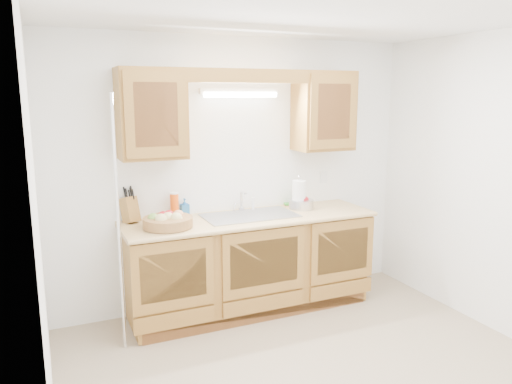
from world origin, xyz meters
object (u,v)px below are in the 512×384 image
knife_block (130,209)px  paper_towel (299,195)px  apple_bowl (301,203)px  fruit_basket (168,221)px

knife_block → paper_towel: 1.58m
apple_bowl → paper_towel: bearing=168.7°
knife_block → apple_bowl: size_ratio=1.10×
apple_bowl → fruit_basket: bearing=-173.7°
apple_bowl → knife_block: bearing=174.5°
fruit_basket → apple_bowl: 1.35m
paper_towel → apple_bowl: size_ratio=1.12×
fruit_basket → paper_towel: 1.33m
fruit_basket → paper_towel: paper_towel is taller
fruit_basket → apple_bowl: bearing=6.3°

